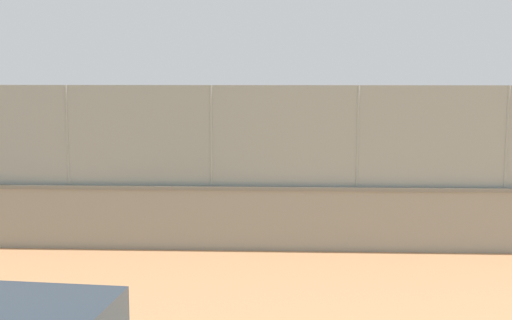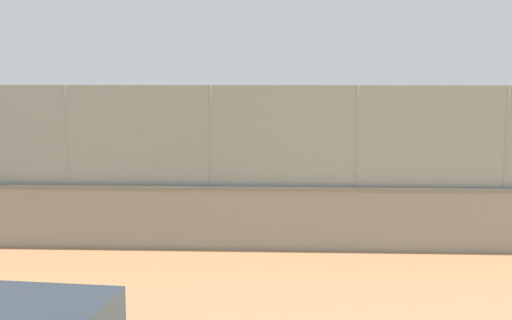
# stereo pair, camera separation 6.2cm
# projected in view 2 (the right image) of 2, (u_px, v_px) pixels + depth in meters

# --- Properties ---
(ground_plane) EXTENTS (260.00, 260.00, 0.00)m
(ground_plane) POSITION_uv_depth(u_px,v_px,m) (269.00, 166.00, 27.08)
(ground_plane) COLOR tan
(perimeter_wall) EXTENTS (28.08, 1.32, 1.37)m
(perimeter_wall) POSITION_uv_depth(u_px,v_px,m) (140.00, 216.00, 14.38)
(perimeter_wall) COLOR gray
(perimeter_wall) RESTS_ON ground_plane
(fence_panel_on_wall) EXTENTS (27.57, 1.03, 2.12)m
(fence_panel_on_wall) POSITION_uv_depth(u_px,v_px,m) (138.00, 135.00, 14.15)
(fence_panel_on_wall) COLOR gray
(fence_panel_on_wall) RESTS_ON perimeter_wall
(player_crossing_court) EXTENTS (1.27, 0.75, 1.69)m
(player_crossing_court) POSITION_uv_depth(u_px,v_px,m) (409.00, 174.00, 18.17)
(player_crossing_court) COLOR #591919
(player_crossing_court) RESTS_ON ground_plane
(player_at_service_line) EXTENTS (1.07, 0.80, 1.72)m
(player_at_service_line) POSITION_uv_depth(u_px,v_px,m) (255.00, 166.00, 19.81)
(player_at_service_line) COLOR #591919
(player_at_service_line) RESTS_ON ground_plane
(player_foreground_swinging) EXTENTS (0.90, 1.02, 1.60)m
(player_foreground_swinging) POSITION_uv_depth(u_px,v_px,m) (232.00, 142.00, 27.14)
(player_foreground_swinging) COLOR #B2B2B2
(player_foreground_swinging) RESTS_ON ground_plane
(sports_ball) EXTENTS (0.20, 0.20, 0.20)m
(sports_ball) POSITION_uv_depth(u_px,v_px,m) (395.00, 225.00, 16.20)
(sports_ball) COLOR #3399D8
(sports_ball) RESTS_ON ground_plane
(courtside_bench) EXTENTS (1.61, 0.44, 0.87)m
(courtside_bench) POSITION_uv_depth(u_px,v_px,m) (45.00, 213.00, 15.79)
(courtside_bench) COLOR #4C6B4C
(courtside_bench) RESTS_ON ground_plane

